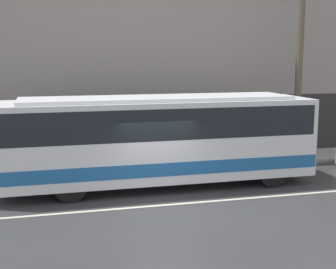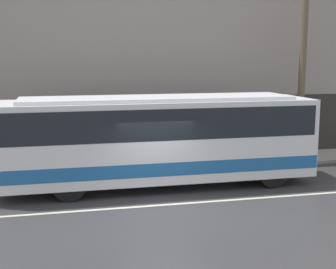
# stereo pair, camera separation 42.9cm
# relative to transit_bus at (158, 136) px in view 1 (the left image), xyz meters

# --- Properties ---
(ground_plane) EXTENTS (60.00, 60.00, 0.00)m
(ground_plane) POSITION_rel_transit_bus_xyz_m (-0.32, -2.17, -1.80)
(ground_plane) COLOR #38383A
(sidewalk) EXTENTS (60.00, 2.31, 0.13)m
(sidewalk) POSITION_rel_transit_bus_xyz_m (-0.32, 2.98, -1.74)
(sidewalk) COLOR #A09E99
(sidewalk) RESTS_ON ground_plane
(building_facade) EXTENTS (60.00, 0.35, 13.33)m
(building_facade) POSITION_rel_transit_bus_xyz_m (-0.32, 4.28, 4.65)
(building_facade) COLOR gray
(building_facade) RESTS_ON ground_plane
(lane_stripe) EXTENTS (54.00, 0.14, 0.01)m
(lane_stripe) POSITION_rel_transit_bus_xyz_m (-0.32, -2.17, -1.80)
(lane_stripe) COLOR beige
(lane_stripe) RESTS_ON ground_plane
(transit_bus) EXTENTS (11.02, 2.57, 3.20)m
(transit_bus) POSITION_rel_transit_bus_xyz_m (0.00, 0.00, 0.00)
(transit_bus) COLOR silver
(transit_bus) RESTS_ON ground_plane
(utility_pole_near) EXTENTS (0.30, 0.30, 8.75)m
(utility_pole_near) POSITION_rel_transit_bus_xyz_m (6.68, 2.23, 2.70)
(utility_pole_near) COLOR brown
(utility_pole_near) RESTS_ON sidewalk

